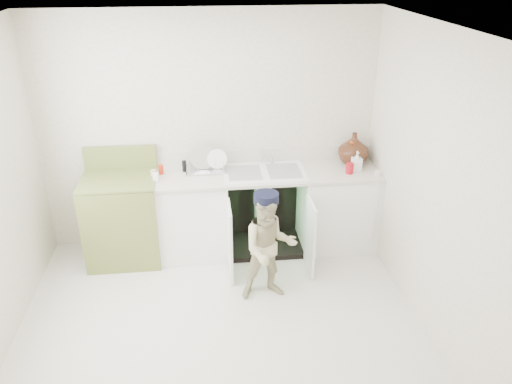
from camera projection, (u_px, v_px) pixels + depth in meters
ground at (220, 322)px, 4.43m from camera, size 3.50×3.50×0.00m
room_shell at (214, 196)px, 3.88m from camera, size 6.00×5.50×1.26m
counter_run at (267, 208)px, 5.36m from camera, size 2.44×1.02×1.24m
avocado_stove at (123, 217)px, 5.18m from camera, size 0.74×0.65×1.15m
repair_worker at (269, 247)px, 4.54m from camera, size 0.54×0.75×1.07m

